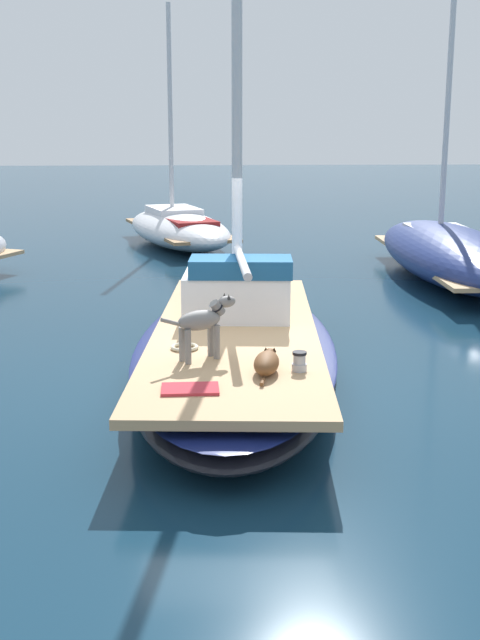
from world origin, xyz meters
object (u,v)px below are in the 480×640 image
(dog_grey, at_px, (203,322))
(moored_boat_starboard_side, at_px, (450,252))
(deck_winch, at_px, (299,362))
(deck_towel, at_px, (190,389))
(sailboat_main, at_px, (236,353))
(dog_brown, at_px, (267,362))
(moored_boat_far_astern, at_px, (178,227))
(coiled_rope, at_px, (185,347))

(dog_grey, height_order, moored_boat_starboard_side, moored_boat_starboard_side)
(deck_winch, xyz_separation_m, deck_towel, (-1.15, -0.58, -0.08))
(sailboat_main, bearing_deg, dog_brown, -83.09)
(dog_grey, distance_m, dog_brown, 0.90)
(moored_boat_starboard_side, relative_size, moored_boat_far_astern, 1.24)
(coiled_rope, distance_m, moored_boat_starboard_side, 9.37)
(dog_brown, xyz_separation_m, moored_boat_starboard_side, (4.65, 8.52, -0.18))
(deck_towel, bearing_deg, moored_boat_far_astern, 91.46)
(moored_boat_starboard_side, bearing_deg, dog_brown, -118.63)
(dog_grey, height_order, coiled_rope, dog_grey)
(dog_brown, xyz_separation_m, deck_towel, (-0.80, -0.55, -0.09))
(sailboat_main, height_order, dog_grey, dog_grey)
(dog_grey, xyz_separation_m, coiled_rope, (-0.21, 0.42, -0.40))
(moored_boat_starboard_side, bearing_deg, deck_towel, -121.00)
(sailboat_main, xyz_separation_m, deck_towel, (-0.57, -2.45, 0.34))
(dog_brown, bearing_deg, coiled_rope, 132.49)
(sailboat_main, xyz_separation_m, coiled_rope, (-0.64, -0.95, 0.35))
(sailboat_main, bearing_deg, coiled_rope, -123.99)
(sailboat_main, bearing_deg, deck_winch, -72.93)
(coiled_rope, bearing_deg, moored_boat_starboard_side, 53.91)
(deck_towel, bearing_deg, moored_boat_starboard_side, 59.00)
(moored_boat_starboard_side, xyz_separation_m, moored_boat_far_astern, (-5.82, 5.31, -0.08))
(sailboat_main, height_order, coiled_rope, coiled_rope)
(sailboat_main, distance_m, dog_grey, 1.61)
(dog_grey, xyz_separation_m, dog_brown, (0.66, -0.53, -0.32))
(dog_grey, bearing_deg, coiled_rope, 116.72)
(dog_grey, bearing_deg, sailboat_main, 72.59)
(dog_grey, xyz_separation_m, moored_boat_far_astern, (-0.51, 13.30, -0.57))
(deck_towel, xyz_separation_m, moored_boat_starboard_side, (5.45, 9.07, -0.09))
(deck_winch, height_order, deck_towel, deck_winch)
(dog_grey, bearing_deg, moored_boat_far_astern, 92.19)
(deck_winch, bearing_deg, moored_boat_starboard_side, 63.12)
(dog_brown, bearing_deg, moored_boat_starboard_side, 61.37)
(sailboat_main, height_order, moored_boat_starboard_side, moored_boat_starboard_side)
(dog_grey, relative_size, moored_boat_starboard_side, 0.11)
(sailboat_main, bearing_deg, dog_grey, -107.41)
(dog_grey, height_order, moored_boat_far_astern, moored_boat_far_astern)
(coiled_rope, bearing_deg, moored_boat_far_astern, 91.32)
(deck_winch, relative_size, coiled_rope, 0.65)
(dog_grey, distance_m, moored_boat_starboard_side, 9.61)
(dog_brown, height_order, coiled_rope, dog_brown)
(sailboat_main, xyz_separation_m, moored_boat_starboard_side, (4.88, 6.63, 0.25))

